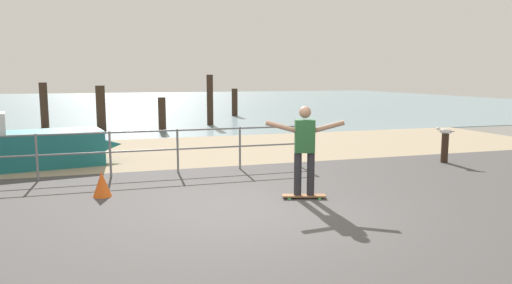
% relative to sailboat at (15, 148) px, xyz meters
% --- Properties ---
extents(ground_plane, '(24.00, 10.00, 0.04)m').
position_rel_sailboat_xyz_m(ground_plane, '(4.70, -6.33, -0.52)').
color(ground_plane, '#474444').
rests_on(ground_plane, ground).
extents(beach_strip, '(24.00, 6.00, 0.04)m').
position_rel_sailboat_xyz_m(beach_strip, '(4.70, 1.67, -0.52)').
color(beach_strip, tan).
rests_on(beach_strip, ground).
extents(sea_surface, '(72.00, 50.00, 0.04)m').
position_rel_sailboat_xyz_m(sea_surface, '(4.70, 29.67, -0.52)').
color(sea_surface, '#75939E').
rests_on(sea_surface, ground).
extents(railing_fence, '(10.64, 0.05, 1.05)m').
position_rel_sailboat_xyz_m(railing_fence, '(1.48, -1.73, 0.17)').
color(railing_fence, slate).
rests_on(railing_fence, ground).
extents(sailboat, '(5.06, 2.15, 4.69)m').
position_rel_sailboat_xyz_m(sailboat, '(0.00, 0.00, 0.00)').
color(sailboat, '#19666B').
rests_on(sailboat, ground).
extents(skateboard, '(0.82, 0.42, 0.08)m').
position_rel_sailboat_xyz_m(skateboard, '(5.65, -4.81, -0.45)').
color(skateboard, brown).
rests_on(skateboard, ground).
extents(skateboarder, '(1.41, 0.50, 1.65)m').
position_rel_sailboat_xyz_m(skateboarder, '(5.65, -4.81, 0.50)').
color(skateboarder, '#26262B').
rests_on(skateboarder, skateboard).
extents(bollard_short, '(0.18, 0.18, 0.77)m').
position_rel_sailboat_xyz_m(bollard_short, '(10.62, -2.50, -0.13)').
color(bollard_short, '#332319').
rests_on(bollard_short, ground).
extents(seagull, '(0.33, 0.42, 0.18)m').
position_rel_sailboat_xyz_m(seagull, '(10.61, -2.49, 0.33)').
color(seagull, white).
rests_on(seagull, bollard_short).
extents(groyne_post_0, '(0.34, 0.34, 2.00)m').
position_rel_sailboat_xyz_m(groyne_post_0, '(-0.46, 9.81, 0.48)').
color(groyne_post_0, '#332319').
rests_on(groyne_post_0, ground).
extents(groyne_post_1, '(0.37, 0.37, 1.89)m').
position_rel_sailboat_xyz_m(groyne_post_1, '(1.93, 7.74, 0.43)').
color(groyne_post_1, '#332319').
rests_on(groyne_post_1, ground).
extents(groyne_post_2, '(0.31, 0.31, 1.41)m').
position_rel_sailboat_xyz_m(groyne_post_2, '(4.32, 6.93, 0.19)').
color(groyne_post_2, '#332319').
rests_on(groyne_post_2, ground).
extents(groyne_post_3, '(0.29, 0.29, 2.34)m').
position_rel_sailboat_xyz_m(groyne_post_3, '(6.72, 8.78, 0.65)').
color(groyne_post_3, '#332319').
rests_on(groyne_post_3, ground).
extents(groyne_post_4, '(0.33, 0.33, 1.57)m').
position_rel_sailboat_xyz_m(groyne_post_4, '(9.11, 13.42, 0.27)').
color(groyne_post_4, '#332319').
rests_on(groyne_post_4, ground).
extents(traffic_cone, '(0.36, 0.36, 0.50)m').
position_rel_sailboat_xyz_m(traffic_cone, '(2.07, -3.55, -0.27)').
color(traffic_cone, '#E55919').
rests_on(traffic_cone, ground).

